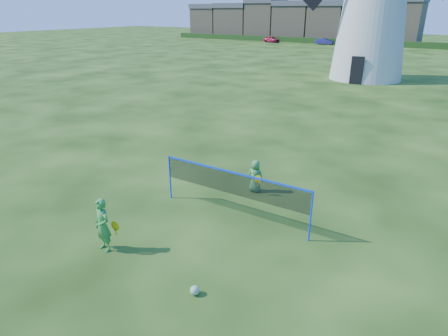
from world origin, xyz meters
TOP-DOWN VIEW (x-y plane):
  - ground at (0.00, 0.00)m, footprint 220.00×220.00m
  - windmill at (-2.38, 29.10)m, footprint 12.93×6.41m
  - badminton_net at (0.65, 0.30)m, footprint 5.05×0.05m
  - player_girl at (-1.35, -3.07)m, footprint 0.72×0.45m
  - player_boy at (0.36, 2.32)m, footprint 0.67×0.45m
  - play_ball at (1.76, -3.21)m, footprint 0.22×0.22m
  - terraced_houses at (-27.24, 72.00)m, footprint 49.03×8.40m
  - hedge at (-22.00, 66.00)m, footprint 62.00×0.80m
  - car_left at (-28.74, 63.60)m, footprint 3.76×2.30m
  - car_right at (-18.33, 64.52)m, footprint 3.39×1.33m

SIDE VIEW (x-z plane):
  - ground at x=0.00m, z-range 0.00..0.00m
  - play_ball at x=1.76m, z-range 0.00..0.22m
  - hedge at x=-22.00m, z-range 0.00..1.00m
  - car_right at x=-18.33m, z-range 0.00..1.10m
  - player_boy at x=0.36m, z-range 0.00..1.18m
  - car_left at x=-28.74m, z-range 0.00..1.20m
  - player_girl at x=-1.35m, z-range 0.00..1.51m
  - badminton_net at x=0.65m, z-range 0.36..1.91m
  - terraced_houses at x=-27.24m, z-range -0.22..8.02m
  - windmill at x=-2.38m, z-range -2.68..16.17m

